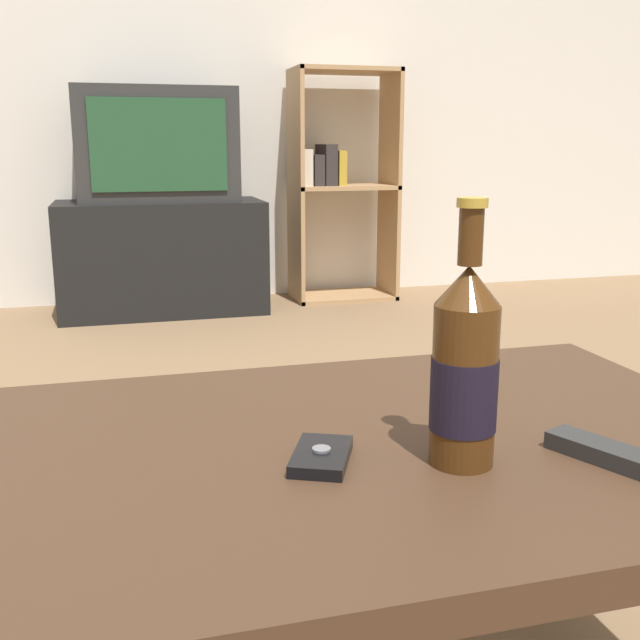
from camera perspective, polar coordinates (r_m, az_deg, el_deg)
name	(u,v)px	position (r m, az deg, el deg)	size (l,w,h in m)	color
back_wall	(158,29)	(3.87, -12.25, 20.84)	(8.00, 0.05, 2.60)	silver
coffee_table	(343,492)	(0.93, 1.75, -12.98)	(1.04, 0.65, 0.43)	#422B1C
tv_stand	(162,257)	(3.57, -11.94, 4.72)	(0.93, 0.44, 0.52)	black
television	(157,145)	(3.53, -12.34, 12.89)	(0.70, 0.37, 0.50)	#2D2D2D
bookshelf	(338,182)	(3.77, 1.39, 10.44)	(0.51, 0.30, 1.13)	tan
beer_bottle	(465,370)	(0.83, 10.97, -3.76)	(0.07, 0.07, 0.29)	#47280F
cell_phone	(321,456)	(0.85, 0.10, -10.34)	(0.09, 0.11, 0.02)	black
remote_control	(612,455)	(0.90, 21.37, -9.56)	(0.10, 0.15, 0.02)	#282828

